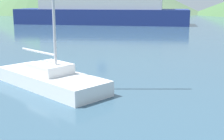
% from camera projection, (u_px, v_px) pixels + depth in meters
% --- Properties ---
extents(sailboat_inner, '(6.26, 5.21, 11.16)m').
position_uv_depth(sailboat_inner, '(50.00, 77.00, 14.35)').
color(sailboat_inner, white).
rests_on(sailboat_inner, ground_plane).
extents(ferry_distant, '(28.10, 6.45, 7.97)m').
position_uv_depth(ferry_distant, '(101.00, 7.00, 51.07)').
color(ferry_distant, navy).
rests_on(ferry_distant, ground_plane).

